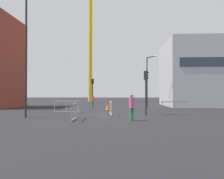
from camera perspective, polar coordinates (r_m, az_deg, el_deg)
The scene contains 14 objects.
ground at distance 18.52m, azimuth -1.20°, elevation -6.34°, with size 160.00×160.00×0.00m, color black.
office_block at distance 34.67m, azimuth 21.43°, elevation 3.54°, with size 10.36×10.17×8.85m.
construction_crane at distance 52.19m, azimuth -5.04°, elevation 15.40°, with size 16.81×4.87×25.21m.
streetlamp_tall at distance 17.95m, azimuth -21.17°, elevation 10.30°, with size 1.75×1.14×9.00m.
streetlamp_short at distance 29.25m, azimuth 9.00°, elevation 3.13°, with size 1.20×1.58×6.35m.
traffic_light_near at distance 18.65m, azimuth 8.40°, elevation 1.10°, with size 0.39×0.31×3.54m.
traffic_light_corner at distance 32.73m, azimuth -4.82°, elevation 0.48°, with size 0.38×0.27×3.80m.
pedestrian_walking at distance 14.62m, azimuth 4.89°, elevation -3.89°, with size 0.34×0.34×1.69m.
pedestrian_waiting at distance 27.55m, azimuth -4.85°, elevation -2.59°, with size 0.34×0.34×1.65m.
safety_barrier_right_run at distance 14.99m, azimuth -9.36°, elevation -5.44°, with size 0.11×1.81×1.08m.
safety_barrier_mid_span at distance 20.98m, azimuth -11.23°, elevation -4.15°, with size 2.40×0.08×1.08m.
safety_barrier_front at distance 19.41m, azimuth 15.32°, elevation -4.39°, with size 2.26×0.38×1.08m.
safety_barrier_left_run at distance 18.45m, azimuth -0.32°, elevation -4.60°, with size 0.35×2.41×1.08m.
traffic_cone_on_verge at distance 23.46m, azimuth -1.11°, elevation -4.44°, with size 0.67×0.67×0.67m.
Camera 1 is at (1.28, -18.39, 1.73)m, focal length 36.96 mm.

